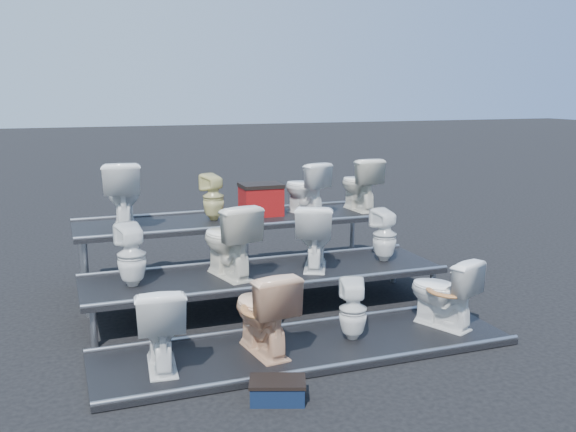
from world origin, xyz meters
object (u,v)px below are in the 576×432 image
object	(u,v)px
red_crate	(261,201)
toilet_7	(385,235)
toilet_8	(123,194)
toilet_1	(263,311)
toilet_4	(131,255)
toilet_5	(228,240)
toilet_0	(160,326)
toilet_6	(315,236)
step_stool	(278,392)
toilet_2	(353,309)
toilet_11	(359,184)
toilet_9	(213,197)
toilet_3	(443,292)
toilet_10	(305,188)

from	to	relation	value
red_crate	toilet_7	bearing A→B (deg)	-49.91
toilet_8	red_crate	size ratio (longest dim) A/B	1.55
toilet_1	toilet_7	xyz separation A→B (m)	(2.01, 1.30, 0.31)
toilet_4	toilet_5	size ratio (longest dim) A/B	0.81
toilet_0	toilet_5	distance (m)	1.69
toilet_6	toilet_8	size ratio (longest dim) A/B	0.95
toilet_5	toilet_7	distance (m)	2.01
toilet_0	step_stool	world-z (taller)	toilet_0
toilet_0	toilet_5	world-z (taller)	toilet_5
toilet_5	red_crate	world-z (taller)	toilet_5
toilet_0	toilet_4	world-z (taller)	toilet_4
toilet_7	toilet_2	bearing A→B (deg)	39.59
toilet_11	toilet_6	bearing A→B (deg)	43.77
toilet_7	toilet_9	xyz separation A→B (m)	(-1.86, 1.30, 0.38)
toilet_11	red_crate	world-z (taller)	toilet_11
toilet_1	toilet_5	distance (m)	1.36
toilet_2	toilet_6	distance (m)	1.39
toilet_0	toilet_11	bearing A→B (deg)	-136.53
toilet_0	toilet_2	distance (m)	1.95
toilet_3	toilet_11	world-z (taller)	toilet_11
toilet_7	toilet_9	size ratio (longest dim) A/B	1.06
toilet_2	toilet_3	distance (m)	1.06
toilet_4	toilet_0	bearing A→B (deg)	82.06
toilet_7	toilet_10	xyz separation A→B (m)	(-0.56, 1.30, 0.44)
toilet_0	red_crate	xyz separation A→B (m)	(1.84, 2.72, 0.60)
toilet_0	toilet_8	xyz separation A→B (m)	(-0.02, 2.60, 0.82)
toilet_2	toilet_9	distance (m)	2.84
toilet_1	toilet_6	xyz separation A→B (m)	(1.07, 1.30, 0.38)
toilet_6	toilet_11	world-z (taller)	toilet_11
toilet_9	red_crate	xyz separation A→B (m)	(0.70, 0.12, -0.12)
toilet_10	toilet_7	bearing A→B (deg)	95.39
toilet_6	toilet_9	xyz separation A→B (m)	(-0.92, 1.30, 0.32)
toilet_6	toilet_3	bearing A→B (deg)	151.02
toilet_7	toilet_11	distance (m)	1.40
toilet_5	red_crate	distance (m)	1.66
toilet_1	toilet_2	world-z (taller)	toilet_1
toilet_2	toilet_10	world-z (taller)	toilet_10
toilet_10	step_stool	world-z (taller)	toilet_10
toilet_6	red_crate	bearing A→B (deg)	-56.46
toilet_7	toilet_10	bearing A→B (deg)	-78.21
toilet_2	toilet_9	size ratio (longest dim) A/B	1.01
step_stool	toilet_7	bearing A→B (deg)	64.98
toilet_0	toilet_2	size ratio (longest dim) A/B	1.26
toilet_8	toilet_7	bearing A→B (deg)	163.49
toilet_6	toilet_10	xyz separation A→B (m)	(0.39, 1.30, 0.37)
toilet_9	toilet_0	bearing A→B (deg)	42.70
toilet_4	toilet_10	distance (m)	2.88
toilet_4	toilet_11	distance (m)	3.64
toilet_5	toilet_7	size ratio (longest dim) A/B	1.30
toilet_5	red_crate	bearing A→B (deg)	-133.58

